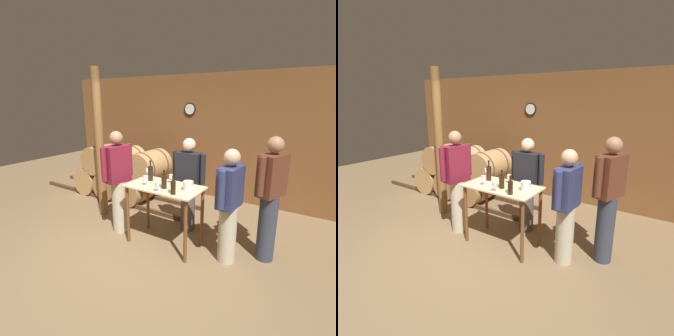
# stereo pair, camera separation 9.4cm
# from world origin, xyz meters

# --- Properties ---
(ground_plane) EXTENTS (14.00, 14.00, 0.00)m
(ground_plane) POSITION_xyz_m (0.00, 0.00, 0.00)
(ground_plane) COLOR brown
(back_wall) EXTENTS (8.40, 0.08, 2.70)m
(back_wall) POSITION_xyz_m (-0.00, 2.90, 1.35)
(back_wall) COLOR brown
(back_wall) RESTS_ON ground_plane
(barrel_rack) EXTENTS (4.05, 0.79, 1.17)m
(barrel_rack) POSITION_xyz_m (-1.75, 1.68, 0.57)
(barrel_rack) COLOR #4C331E
(barrel_rack) RESTS_ON ground_plane
(tasting_table) EXTENTS (1.13, 0.63, 0.94)m
(tasting_table) POSITION_xyz_m (0.18, 0.58, 0.74)
(tasting_table) COLOR beige
(tasting_table) RESTS_ON ground_plane
(wooden_post) EXTENTS (0.16, 0.16, 2.70)m
(wooden_post) POSITION_xyz_m (-1.41, 0.84, 1.35)
(wooden_post) COLOR brown
(wooden_post) RESTS_ON ground_plane
(wine_bottle_far_left) EXTENTS (0.08, 0.08, 0.32)m
(wine_bottle_far_left) POSITION_xyz_m (-0.14, 0.68, 1.06)
(wine_bottle_far_left) COLOR black
(wine_bottle_far_left) RESTS_ON tasting_table
(wine_bottle_left) EXTENTS (0.08, 0.08, 0.27)m
(wine_bottle_left) POSITION_xyz_m (0.24, 0.49, 1.03)
(wine_bottle_left) COLOR black
(wine_bottle_left) RESTS_ON tasting_table
(wine_bottle_center) EXTENTS (0.07, 0.07, 0.26)m
(wine_bottle_center) POSITION_xyz_m (0.47, 0.36, 1.03)
(wine_bottle_center) COLOR black
(wine_bottle_center) RESTS_ON tasting_table
(wine_glass_near_left) EXTENTS (0.06, 0.06, 0.14)m
(wine_glass_near_left) POSITION_xyz_m (-0.31, 0.83, 1.03)
(wine_glass_near_left) COLOR silver
(wine_glass_near_left) RESTS_ON tasting_table
(wine_glass_near_center) EXTENTS (0.07, 0.07, 0.15)m
(wine_glass_near_center) POSITION_xyz_m (-0.06, 0.45, 1.04)
(wine_glass_near_center) COLOR silver
(wine_glass_near_center) RESTS_ON tasting_table
(wine_glass_near_right) EXTENTS (0.06, 0.06, 0.13)m
(wine_glass_near_right) POSITION_xyz_m (0.19, 0.75, 1.03)
(wine_glass_near_right) COLOR silver
(wine_glass_near_right) RESTS_ON tasting_table
(wine_glass_far_side) EXTENTS (0.07, 0.07, 0.14)m
(wine_glass_far_side) POSITION_xyz_m (0.23, 0.33, 1.03)
(wine_glass_far_side) COLOR silver
(wine_glass_far_side) RESTS_ON tasting_table
(ice_bucket) EXTENTS (0.14, 0.14, 0.14)m
(ice_bucket) POSITION_xyz_m (0.57, 0.59, 1.00)
(ice_bucket) COLOR white
(ice_bucket) RESTS_ON tasting_table
(person_host) EXTENTS (0.59, 0.24, 1.57)m
(person_host) POSITION_xyz_m (0.26, 1.18, 0.83)
(person_host) COLOR #4C4742
(person_host) RESTS_ON ground_plane
(person_visitor_with_scarf) EXTENTS (0.29, 0.58, 1.69)m
(person_visitor_with_scarf) POSITION_xyz_m (-0.68, 0.52, 0.89)
(person_visitor_with_scarf) COLOR #B7AD93
(person_visitor_with_scarf) RESTS_ON ground_plane
(person_visitor_bearded) EXTENTS (0.34, 0.56, 1.72)m
(person_visitor_bearded) POSITION_xyz_m (1.58, 1.00, 0.91)
(person_visitor_bearded) COLOR #333847
(person_visitor_bearded) RESTS_ON ground_plane
(person_visitor_near_door) EXTENTS (0.25, 0.59, 1.57)m
(person_visitor_near_door) POSITION_xyz_m (1.14, 0.67, 0.83)
(person_visitor_near_door) COLOR #B7AD93
(person_visitor_near_door) RESTS_ON ground_plane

